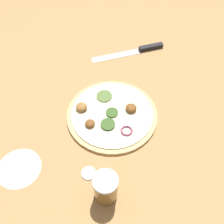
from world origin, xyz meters
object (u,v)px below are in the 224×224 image
object	(u,v)px
pizza	(112,114)
spice_jar	(106,188)
knife	(140,50)
loose_cap	(89,173)

from	to	relation	value
pizza	spice_jar	world-z (taller)	spice_jar
pizza	knife	distance (m)	0.36
pizza	spice_jar	xyz separation A→B (m)	(-0.24, 0.14, 0.04)
pizza	loose_cap	bearing A→B (deg)	134.74
pizza	knife	xyz separation A→B (m)	(0.25, -0.26, -0.00)
spice_jar	loose_cap	xyz separation A→B (m)	(0.08, 0.02, -0.05)
pizza	loose_cap	world-z (taller)	pizza
spice_jar	loose_cap	bearing A→B (deg)	11.65
loose_cap	spice_jar	bearing A→B (deg)	-168.35
spice_jar	knife	bearing A→B (deg)	-40.01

